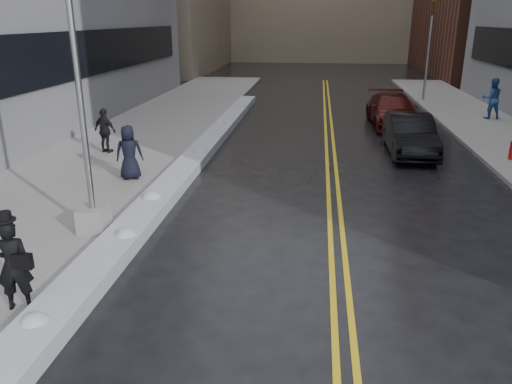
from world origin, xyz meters
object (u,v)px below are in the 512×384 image
(car_black, at_px, (410,135))
(car_maroon, at_px, (392,110))
(pedestrian_fedora, at_px, (13,265))
(traffic_signal, at_px, (429,46))
(pedestrian_d, at_px, (105,131))
(lamppost, at_px, (84,134))
(pedestrian_c, at_px, (129,152))
(pedestrian_east, at_px, (492,99))

(car_black, relative_size, car_maroon, 0.88)
(pedestrian_fedora, xyz_separation_m, car_black, (8.70, 12.31, -0.23))
(traffic_signal, height_order, pedestrian_fedora, traffic_signal)
(pedestrian_fedora, relative_size, car_black, 0.36)
(pedestrian_d, height_order, car_black, pedestrian_d)
(lamppost, bearing_deg, car_black, 45.47)
(car_black, bearing_deg, pedestrian_d, -171.33)
(pedestrian_fedora, relative_size, car_maroon, 0.32)
(lamppost, height_order, pedestrian_fedora, lamppost)
(pedestrian_c, relative_size, car_black, 0.38)
(lamppost, distance_m, car_black, 12.67)
(lamppost, bearing_deg, pedestrian_c, 98.52)
(car_black, bearing_deg, pedestrian_east, 54.15)
(car_black, bearing_deg, traffic_signal, 77.03)
(pedestrian_fedora, distance_m, car_maroon, 19.74)
(car_maroon, bearing_deg, traffic_signal, 67.15)
(car_black, bearing_deg, lamppost, -134.56)
(pedestrian_east, relative_size, car_maroon, 0.39)
(traffic_signal, height_order, pedestrian_east, traffic_signal)
(pedestrian_d, height_order, car_maroon, pedestrian_d)
(pedestrian_c, xyz_separation_m, pedestrian_east, (14.57, 11.98, 0.15))
(lamppost, xyz_separation_m, pedestrian_d, (-2.71, 7.19, -1.54))
(pedestrian_d, distance_m, car_black, 11.65)
(pedestrian_c, relative_size, car_maroon, 0.33)
(pedestrian_east, bearing_deg, car_maroon, 15.32)
(lamppost, height_order, pedestrian_c, lamppost)
(pedestrian_east, distance_m, car_black, 8.82)
(lamppost, distance_m, car_maroon, 16.93)
(pedestrian_east, bearing_deg, pedestrian_fedora, 50.77)
(pedestrian_d, xyz_separation_m, car_black, (11.51, 1.76, -0.24))
(pedestrian_east, bearing_deg, pedestrian_d, 24.34)
(pedestrian_d, height_order, pedestrian_east, pedestrian_east)
(lamppost, bearing_deg, pedestrian_fedora, -88.30)
(traffic_signal, xyz_separation_m, pedestrian_d, (-14.51, -14.81, -2.41))
(pedestrian_fedora, xyz_separation_m, pedestrian_d, (-2.81, 10.55, 0.01))
(pedestrian_c, bearing_deg, pedestrian_d, -71.74)
(pedestrian_fedora, height_order, pedestrian_c, pedestrian_c)
(car_black, distance_m, car_maroon, 5.38)
(traffic_signal, bearing_deg, pedestrian_east, -69.94)
(traffic_signal, bearing_deg, pedestrian_c, -124.77)
(lamppost, height_order, traffic_signal, lamppost)
(traffic_signal, height_order, pedestrian_d, traffic_signal)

